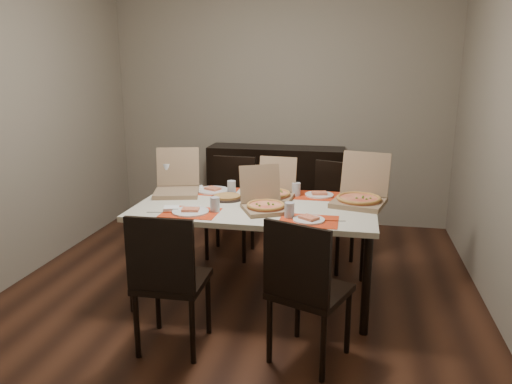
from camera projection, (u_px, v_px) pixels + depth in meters
ground at (240, 293)px, 4.05m from camera, size 3.80×4.00×0.02m
room_walls at (251, 71)px, 4.03m from camera, size 3.84×4.02×2.62m
sideboard at (276, 187)px, 5.63m from camera, size 1.50×0.40×0.90m
dining_table at (256, 213)px, 3.83m from camera, size 1.80×1.00×0.75m
chair_near_left at (168, 277)px, 3.09m from camera, size 0.43×0.43×0.93m
chair_near_right at (305, 287)px, 2.96m from camera, size 0.55×0.55×0.93m
chair_far_left at (232, 201)px, 4.79m from camera, size 0.43×0.43×0.93m
chair_far_right at (330, 209)px, 4.53m from camera, size 0.54×0.54×0.93m
setting_near_left at (194, 210)px, 3.61m from camera, size 0.52×0.30×0.11m
setting_near_right at (303, 217)px, 3.43m from camera, size 0.45×0.30×0.11m
setting_far_left at (215, 189)px, 4.19m from camera, size 0.48×0.30×0.11m
setting_far_right at (313, 193)px, 4.05m from camera, size 0.48×0.30×0.11m
napkin_loose at (270, 208)px, 3.69m from camera, size 0.16×0.16×0.02m
pizza_box_center at (264, 203)px, 3.65m from camera, size 0.43×0.45×0.31m
pizza_box_right at (360, 197)px, 3.81m from camera, size 0.46×0.49×0.38m
pizza_box_left at (177, 186)px, 4.13m from camera, size 0.44×0.47×0.36m
pizza_box_extra at (274, 192)px, 3.99m from camera, size 0.33×0.37×0.31m
faina_plate at (227, 197)px, 3.97m from camera, size 0.27×0.27×0.03m
dip_bowl at (277, 196)px, 3.99m from camera, size 0.14×0.14×0.03m
soda_bottle at (167, 176)px, 4.28m from camera, size 0.09×0.09×0.26m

